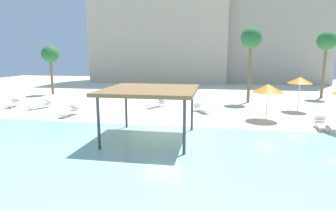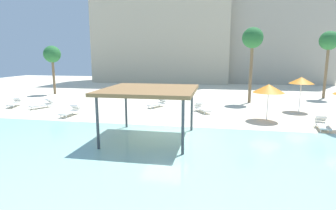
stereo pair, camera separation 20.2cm
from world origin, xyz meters
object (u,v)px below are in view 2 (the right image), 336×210
Objects in this scene: beach_umbrella_orange_2 at (269,88)px; palm_tree_0 at (253,40)px; lounge_chair_6 at (158,103)px; palm_tree_1 at (52,55)px; beach_umbrella_orange_0 at (301,80)px; palm_tree_2 at (329,42)px; lounge_chair_2 at (15,103)px; lounge_chair_0 at (43,104)px; shade_pavilion at (150,91)px; lounge_chair_4 at (202,108)px; lounge_chair_5 at (322,124)px; lounge_chair_1 at (71,111)px.

palm_tree_0 is (-0.44, 7.08, 3.62)m from beach_umbrella_orange_2.
lounge_chair_6 is 0.35× the size of palm_tree_1.
beach_umbrella_orange_0 is 1.10× the size of beach_umbrella_orange_2.
palm_tree_2 is (16.06, 7.96, 5.41)m from lounge_chair_6.
lounge_chair_0 is at bearing 69.63° from lounge_chair_2.
shade_pavilion is 1.72× the size of beach_umbrella_orange_0.
lounge_chair_4 is (-7.68, -1.71, -2.16)m from beach_umbrella_orange_0.
lounge_chair_2 is 12.61m from lounge_chair_6.
beach_umbrella_orange_2 is 1.26× the size of lounge_chair_2.
beach_umbrella_orange_0 reaches higher than beach_umbrella_orange_2.
shade_pavilion is 13.35m from lounge_chair_0.
palm_tree_1 reaches higher than beach_umbrella_orange_2.
palm_tree_1 reaches higher than lounge_chair_5.
beach_umbrella_orange_0 is at bearing 120.84° from lounge_chair_6.
lounge_chair_6 is 0.28× the size of palm_tree_2.
palm_tree_2 is at bearing 145.62° from lounge_chair_6.
lounge_chair_2 is (-6.78, 2.40, 0.00)m from lounge_chair_1.
lounge_chair_6 is (-1.62, 9.08, -2.27)m from shade_pavilion.
lounge_chair_5 is (-0.16, -5.56, -2.16)m from beach_umbrella_orange_0.
lounge_chair_2 is 0.36× the size of palm_tree_1.
palm_tree_0 reaches higher than palm_tree_2.
beach_umbrella_orange_0 is 4.76m from beach_umbrella_orange_2.
shade_pavilion is 2.44× the size of lounge_chair_6.
lounge_chair_4 is (13.53, 0.81, 0.00)m from lounge_chair_0.
shade_pavilion is 9.50m from lounge_chair_6.
lounge_chair_0 and lounge_chair_1 have the same top height.
lounge_chair_4 is at bearing 112.89° from lounge_chair_1.
lounge_chair_1 is at bearing 87.44° from lounge_chair_0.
lounge_chair_0 is 9.78m from palm_tree_1.
palm_tree_1 is (-21.66, 1.94, -1.37)m from palm_tree_0.
beach_umbrella_orange_2 reaches higher than lounge_chair_4.
lounge_chair_5 is 0.28× the size of palm_tree_0.
beach_umbrella_orange_0 is 1.42× the size of lounge_chair_4.
beach_umbrella_orange_2 is 7.97m from palm_tree_0.
lounge_chair_6 is at bearing -22.90° from palm_tree_1.
lounge_chair_6 is (12.44, 2.05, 0.00)m from lounge_chair_2.
lounge_chair_1 is (-7.28, 4.63, -2.27)m from shade_pavilion.
beach_umbrella_orange_2 is at bearing -115.33° from lounge_chair_5.
shade_pavilion is at bearing 39.38° from lounge_chair_6.
palm_tree_1 is at bearing -126.30° from lounge_chair_0.
lounge_chair_2 is 1.01× the size of lounge_chair_5.
lounge_chair_1 is 1.00× the size of lounge_chair_4.
shade_pavilion is 9.02m from beach_umbrella_orange_2.
lounge_chair_0 is at bearing -47.81° from lounge_chair_6.
lounge_chair_4 is (2.31, 7.69, -2.27)m from shade_pavilion.
lounge_chair_0 and lounge_chair_6 have the same top height.
lounge_chair_1 is 1.00× the size of lounge_chair_6.
lounge_chair_5 is at bearing 21.34° from shade_pavilion.
lounge_chair_0 is 28.12m from palm_tree_2.
palm_tree_1 is 0.80× the size of palm_tree_2.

